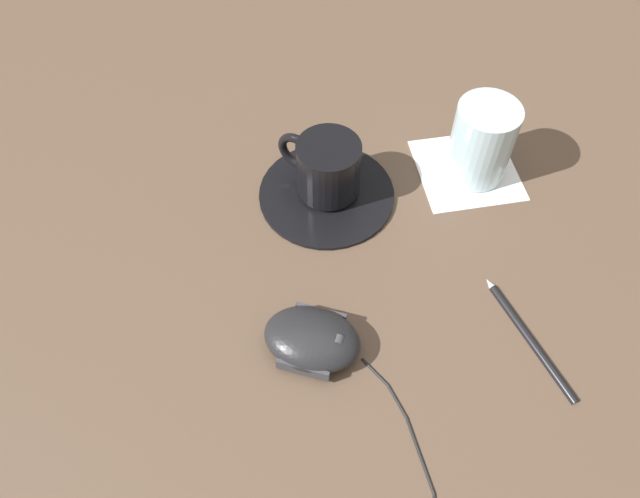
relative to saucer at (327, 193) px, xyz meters
The scene contains 8 objects.
ground_plane 0.13m from the saucer, 118.84° to the left, with size 3.00×3.00×0.00m, color brown.
saucer is the anchor object (origin of this frame).
coffee_cup 0.04m from the saucer, 100.75° to the right, with size 0.09×0.09×0.07m.
computer_mouse 0.20m from the saucer, 69.51° to the left, with size 0.12×0.11×0.03m.
mouse_cable 0.33m from the saucer, 87.08° to the left, with size 0.05×0.24×0.00m.
napkin_under_glass 0.17m from the saucer, behind, with size 0.12×0.12×0.00m, color white.
drinking_glass 0.19m from the saucer, behind, with size 0.07×0.07×0.10m, color silver.
pen 0.27m from the saucer, 121.42° to the left, with size 0.03×0.15×0.01m.
Camera 1 is at (0.20, 0.33, 0.56)m, focal length 35.00 mm.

